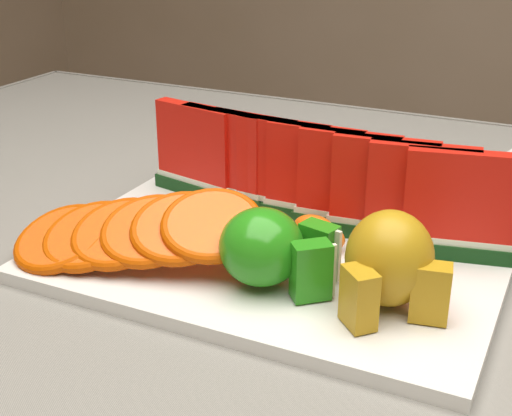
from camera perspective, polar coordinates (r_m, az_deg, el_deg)
The scene contains 10 objects.
table at distance 0.71m, azimuth 6.30°, elevation -11.58°, with size 1.40×0.90×0.75m.
tablecloth at distance 0.68m, azimuth 6.53°, elevation -7.23°, with size 1.53×1.03×0.20m.
platter at distance 0.66m, azimuth 1.82°, elevation -3.43°, with size 0.40×0.30×0.01m.
apple_cluster at distance 0.57m, azimuth 1.18°, elevation -3.30°, with size 0.11×0.09×0.06m.
pear_cluster at distance 0.55m, azimuth 10.67°, elevation -4.31°, with size 0.10×0.10×0.08m.
fork at distance 0.94m, azimuth -0.68°, elevation 4.77°, with size 0.10×0.18×0.00m.
watermelon_row at distance 0.68m, azimuth 4.68°, elevation 2.41°, with size 0.39×0.07×0.10m.
orange_fan_front at distance 0.62m, azimuth -9.62°, elevation -1.87°, with size 0.24×0.15×0.06m.
orange_fan_back at distance 0.75m, azimuth 6.43°, elevation 2.10°, with size 0.34×0.11×0.05m.
tangerine_segments at distance 0.66m, azimuth 0.22°, elevation -1.42°, with size 0.17×0.08×0.03m.
Camera 1 is at (0.18, -0.56, 1.06)m, focal length 50.00 mm.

